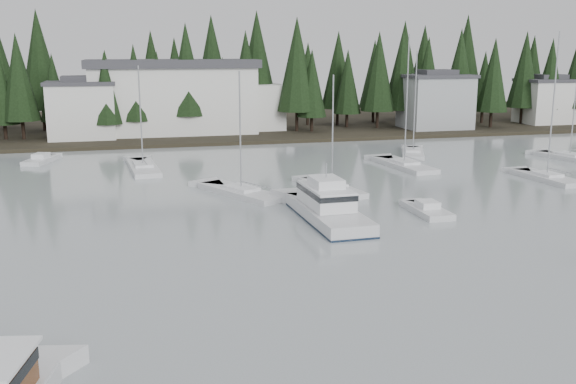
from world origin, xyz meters
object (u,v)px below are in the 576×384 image
object	(u,v)px
sailboat_2	(547,179)
sailboat_4	(143,169)
cabin_cruiser_center	(327,210)
runabout_3	(41,161)
sailboat_3	(241,194)
house_west	(82,109)
sailboat_8	(569,159)
house_east_a	(435,100)
harbor_inn	(187,97)
house_east_b	(548,100)
sailboat_10	(413,154)
runabout_1	(427,212)
sailboat_6	(404,166)
sailboat_7	(332,190)

from	to	relation	value
sailboat_2	sailboat_4	size ratio (longest dim) A/B	1.29
cabin_cruiser_center	runabout_3	world-z (taller)	cabin_cruiser_center
sailboat_2	sailboat_3	size ratio (longest dim) A/B	1.30
house_west	cabin_cruiser_center	distance (m)	53.79
cabin_cruiser_center	sailboat_8	world-z (taller)	sailboat_8
house_east_a	sailboat_4	size ratio (longest dim) A/B	0.91
harbor_inn	house_east_b	bearing A→B (deg)	-2.20
house_east_a	harbor_inn	xyz separation A→B (m)	(-38.96, 4.34, 0.87)
sailboat_3	sailboat_4	size ratio (longest dim) A/B	0.99
sailboat_10	runabout_1	size ratio (longest dim) A/B	2.40
sailboat_6	sailboat_10	size ratio (longest dim) A/B	1.13
runabout_3	sailboat_7	bearing A→B (deg)	-112.38
sailboat_8	sailboat_6	bearing A→B (deg)	75.17
sailboat_3	runabout_1	xyz separation A→B (m)	(13.19, -10.33, 0.08)
house_east_a	runabout_3	xyz separation A→B (m)	(-57.85, -15.67, -4.77)
house_west	harbor_inn	world-z (taller)	harbor_inn
sailboat_7	sailboat_10	bearing A→B (deg)	-53.03
harbor_inn	sailboat_8	distance (m)	53.98
sailboat_7	runabout_3	xyz separation A→B (m)	(-28.02, 23.01, 0.08)
house_east_a	sailboat_8	size ratio (longest dim) A/B	0.73
sailboat_4	house_east_a	bearing A→B (deg)	-67.46
sailboat_8	sailboat_10	bearing A→B (deg)	50.72
cabin_cruiser_center	sailboat_3	size ratio (longest dim) A/B	1.01
sailboat_4	runabout_1	xyz separation A→B (m)	(21.38, -25.22, 0.08)
runabout_3	runabout_1	bearing A→B (deg)	-118.26
sailboat_10	harbor_inn	bearing A→B (deg)	68.05
house_east_b	sailboat_10	size ratio (longest dim) A/B	0.72
house_west	runabout_3	distance (m)	17.69
house_east_a	sailboat_2	xyz separation A→B (m)	(-7.42, -39.30, -4.81)
house_east_b	cabin_cruiser_center	bearing A→B (deg)	-137.63
house_west	runabout_1	xyz separation A→B (m)	(28.90, -49.72, -4.52)
sailboat_8	sailboat_10	world-z (taller)	sailboat_8
harbor_inn	sailboat_8	xyz separation A→B (m)	(42.01, -33.41, -5.69)
sailboat_3	sailboat_8	distance (m)	42.38
house_west	harbor_inn	xyz separation A→B (m)	(15.04, 3.34, 1.12)
house_east_a	sailboat_3	world-z (taller)	sailboat_3
sailboat_7	sailboat_4	bearing A→B (deg)	37.82
house_east_a	sailboat_6	size ratio (longest dim) A/B	0.71
sailboat_7	runabout_1	world-z (taller)	sailboat_7
sailboat_10	sailboat_3	bearing A→B (deg)	148.12
sailboat_2	sailboat_8	world-z (taller)	sailboat_2
cabin_cruiser_center	runabout_1	world-z (taller)	cabin_cruiser_center
sailboat_6	sailboat_8	distance (m)	21.29
house_west	sailboat_8	distance (m)	64.65
house_east_b	sailboat_2	xyz separation A→B (m)	(-29.42, -41.30, -4.31)
sailboat_6	house_west	bearing A→B (deg)	44.39
house_west	sailboat_8	size ratio (longest dim) A/B	0.65
sailboat_2	runabout_3	xyz separation A→B (m)	(-50.43, 23.63, 0.03)
sailboat_7	sailboat_10	xyz separation A→B (m)	(16.17, 17.22, 0.02)
harbor_inn	sailboat_7	world-z (taller)	harbor_inn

